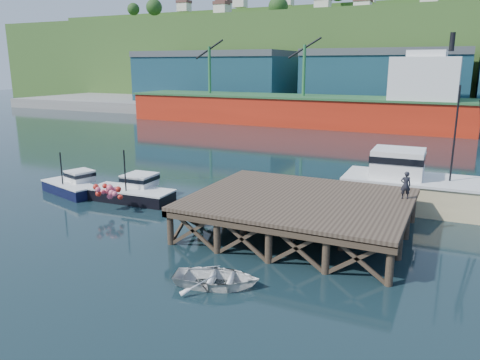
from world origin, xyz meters
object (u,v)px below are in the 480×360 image
Objects in this scene: boat_navy at (72,185)px; boat_black at (134,191)px; dinghy at (217,278)px; dockworker at (406,185)px; trawler at (435,186)px.

boat_black is (5.32, 0.51, 0.04)m from boat_navy.
boat_navy is at bearing 46.72° from dinghy.
dinghy is 2.42× the size of dockworker.
trawler reaches higher than boat_navy.
dockworker is (18.23, 1.03, 2.21)m from boat_black.
trawler is at bearing 16.34° from boat_black.
trawler is 3.27× the size of dinghy.
trawler reaches higher than dinghy.
dockworker is (-1.33, -5.65, 1.21)m from trawler.
boat_black is at bearing -15.57° from dockworker.
boat_black is at bearing 35.59° from dinghy.
dinghy is at bearing -40.88° from boat_black.
boat_navy reaches higher than dinghy.
boat_black is 18.39m from dockworker.
trawler is (19.56, 6.68, 1.00)m from boat_black.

